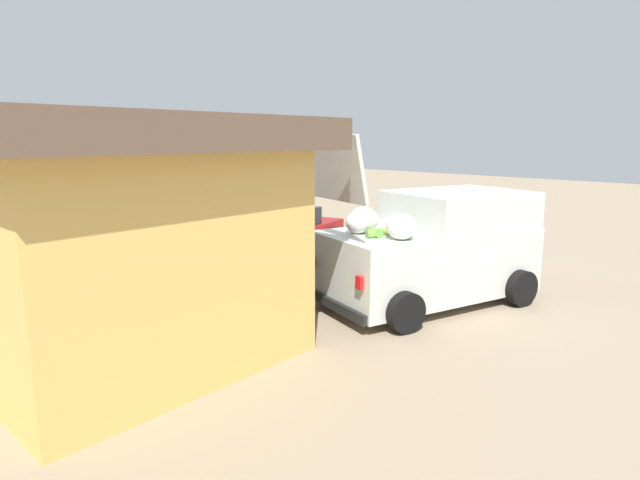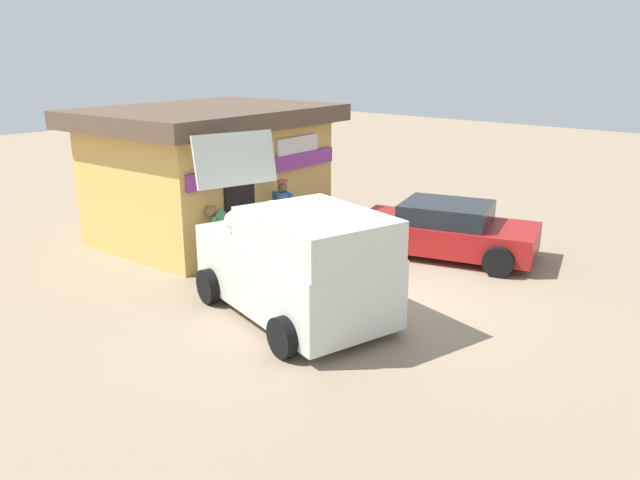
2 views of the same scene
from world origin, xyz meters
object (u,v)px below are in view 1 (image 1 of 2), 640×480
at_px(parked_sedan, 275,234).
at_px(customer_bending, 291,273).
at_px(unloaded_banana_pile, 277,318).
at_px(vendor_standing, 232,250).
at_px(delivery_van, 433,248).
at_px(storefront_bar, 97,229).
at_px(paint_bucket, 193,267).

height_order(parked_sedan, customer_bending, customer_bending).
height_order(parked_sedan, unloaded_banana_pile, parked_sedan).
distance_m(vendor_standing, customer_bending, 1.63).
distance_m(delivery_van, customer_bending, 2.83).
bearing_deg(unloaded_banana_pile, storefront_bar, 52.62).
xyz_separation_m(parked_sedan, customer_bending, (-3.96, 2.90, 0.29)).
distance_m(storefront_bar, paint_bucket, 4.03).
height_order(customer_bending, unloaded_banana_pile, customer_bending).
xyz_separation_m(storefront_bar, parked_sedan, (2.45, -5.25, -1.08)).
distance_m(delivery_van, paint_bucket, 5.24).
xyz_separation_m(storefront_bar, unloaded_banana_pile, (-1.55, -2.03, -1.44)).
relative_size(storefront_bar, vendor_standing, 3.56).
distance_m(storefront_bar, parked_sedan, 5.89).
relative_size(customer_bending, unloaded_banana_pile, 1.50).
bearing_deg(unloaded_banana_pile, parked_sedan, -38.83).
height_order(delivery_van, parked_sedan, delivery_van).
xyz_separation_m(parked_sedan, paint_bucket, (-0.05, 2.38, -0.41)).
bearing_deg(storefront_bar, paint_bucket, -50.13).
relative_size(storefront_bar, customer_bending, 4.26).
bearing_deg(storefront_bar, delivery_van, -114.31).
bearing_deg(vendor_standing, customer_bending, 179.43).
relative_size(parked_sedan, unloaded_banana_pile, 4.53).
bearing_deg(vendor_standing, paint_bucket, -12.44).
relative_size(delivery_van, unloaded_banana_pile, 4.60).
distance_m(delivery_van, unloaded_banana_pile, 3.22).
distance_m(delivery_van, vendor_standing, 3.62).
distance_m(storefront_bar, vendor_standing, 2.47).
bearing_deg(vendor_standing, delivery_van, -131.71).
xyz_separation_m(vendor_standing, paint_bucket, (2.28, -0.50, -0.81)).
relative_size(delivery_van, parked_sedan, 1.01).
bearing_deg(parked_sedan, storefront_bar, 115.01).
bearing_deg(paint_bucket, delivery_van, -154.88).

